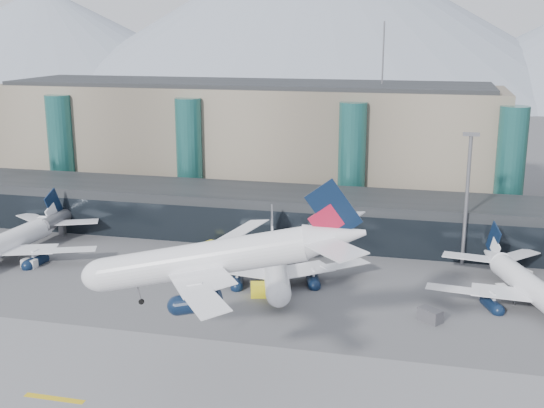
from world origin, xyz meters
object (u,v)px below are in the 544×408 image
Objects in this scene: lightmast_mid at (467,192)px; veh_g at (502,290)px; hero_jet at (231,248)px; jet_parked_left at (15,233)px; jet_parked_right at (523,275)px; veh_c at (430,315)px; veh_h at (263,290)px; veh_d at (523,276)px; jet_parked_mid at (274,254)px; veh_a at (29,263)px; veh_b at (209,246)px.

lightmast_mid reaches higher than veh_g.
hero_jet is 0.97× the size of jet_parked_left.
jet_parked_right is 19.95m from veh_c.
veh_c is 0.87× the size of veh_h.
veh_d is at bearing -27.18° from jet_parked_right.
veh_g is at bearing -0.80° from veh_h.
jet_parked_right is at bearing -105.89° from jet_parked_mid.
jet_parked_mid is (-3.95, 39.28, -13.95)m from hero_jet.
veh_a is 47.03m from veh_h.
veh_h reaches higher than veh_c.
veh_g is at bearing 40.74° from hero_jet.
jet_parked_left is at bearing 144.23° from veh_d.
lightmast_mid is at bearing 21.19° from veh_h.
hero_jet is 1.05× the size of jet_parked_right.
veh_h is (53.45, -9.28, -3.48)m from jet_parked_left.
veh_d is (1.19, 9.02, -3.37)m from jet_parked_right.
jet_parked_mid reaches higher than veh_b.
veh_d is at bearing -67.88° from veh_b.
veh_h is at bearing -93.70° from veh_g.
veh_g is at bearing -85.34° from jet_parked_left.
lightmast_mid is 18.28m from veh_d.
jet_parked_mid reaches higher than jet_parked_right.
veh_d is at bearing -94.28° from jet_parked_mid.
veh_b is 57.84m from veh_g.
lightmast_mid is at bearing 18.58° from veh_a.
lightmast_mid is at bearing 106.41° from veh_d.
jet_parked_right is at bearing 48.85° from veh_g.
lightmast_mid is 0.69× the size of hero_jet.
lightmast_mid is 38.30m from jet_parked_mid.
veh_b is at bearing 58.03° from jet_parked_right.
lightmast_mid reaches higher than veh_d.
veh_a is 1.00× the size of veh_b.
hero_jet reaches higher than jet_parked_mid.
jet_parked_mid is 31.04m from veh_c.
veh_h reaches higher than veh_d.
jet_parked_left is 13.94× the size of veh_g.
veh_b is 60.89m from veh_d.
veh_g is (39.79, 1.15, -3.66)m from jet_parked_mid.
hero_jet is 65.02m from veh_d.
jet_parked_right is (42.72, -0.08, -0.17)m from jet_parked_mid.
jet_parked_left is at bearing 137.71° from hero_jet.
hero_jet is 12.86× the size of veh_a.
hero_jet is at bearing -29.85° from veh_a.
hero_jet is 1.01× the size of jet_parked_mid.
jet_parked_mid is 1.04× the size of jet_parked_right.
lightmast_mid is 0.73× the size of jet_parked_right.
jet_parked_mid is 12.77× the size of veh_a.
jet_parked_mid is 21.52m from veh_b.
jet_parked_right reaches higher than veh_g.
veh_c is (24.00, 26.20, -17.38)m from hero_jet.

